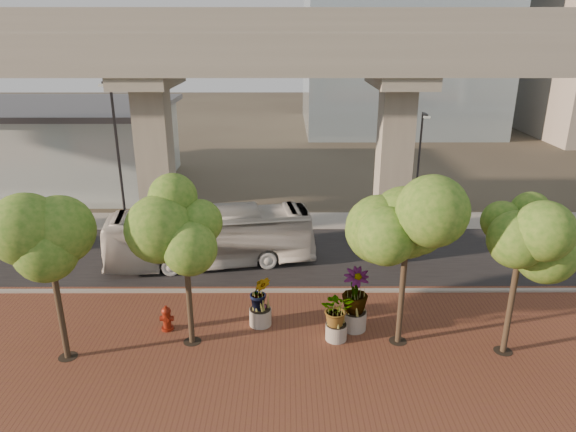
{
  "coord_description": "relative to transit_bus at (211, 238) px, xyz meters",
  "views": [
    {
      "loc": [
        0.57,
        -23.24,
        11.52
      ],
      "look_at": [
        0.66,
        0.5,
        2.9
      ],
      "focal_mm": 32.0,
      "sensor_mm": 36.0,
      "label": 1
    }
  ],
  "objects": [
    {
      "name": "street_tree_near_west",
      "position": [
        0.19,
        -7.21,
        3.49
      ],
      "size": [
        3.77,
        3.77,
        6.64
      ],
      "color": "#403424",
      "rests_on": "ground"
    },
    {
      "name": "fire_hydrant",
      "position": [
        -0.96,
        -6.33,
        -0.9
      ],
      "size": [
        0.54,
        0.49,
        1.08
      ],
      "color": "maroon",
      "rests_on": "ground"
    },
    {
      "name": "streetlamp_east",
      "position": [
        11.62,
        4.7,
        2.69
      ],
      "size": [
        0.35,
        1.03,
        7.13
      ],
      "color": "#303136",
      "rests_on": "ground"
    },
    {
      "name": "ground",
      "position": [
        3.3,
        -1.15,
        -1.48
      ],
      "size": [
        160.0,
        160.0,
        0.0
      ],
      "primitive_type": "plane",
      "color": "#3D352C",
      "rests_on": "ground"
    },
    {
      "name": "asphalt_road",
      "position": [
        3.3,
        0.85,
        -1.46
      ],
      "size": [
        90.0,
        8.0,
        0.04
      ],
      "primitive_type": "cube",
      "color": "black",
      "rests_on": "ground"
    },
    {
      "name": "planter_left",
      "position": [
        2.8,
        -5.96,
        -0.06
      ],
      "size": [
        2.03,
        2.03,
        2.23
      ],
      "color": "gray",
      "rests_on": "ground"
    },
    {
      "name": "curb_strip",
      "position": [
        3.3,
        -3.15,
        -1.4
      ],
      "size": [
        70.0,
        0.25,
        0.16
      ],
      "primitive_type": "cube",
      "color": "gray",
      "rests_on": "ground"
    },
    {
      "name": "transit_bus",
      "position": [
        0.0,
        0.0,
        0.0
      ],
      "size": [
        10.84,
        4.11,
        2.95
      ],
      "primitive_type": "imported",
      "rotation": [
        0.0,
        0.0,
        1.73
      ],
      "color": "silver",
      "rests_on": "ground"
    },
    {
      "name": "far_sidewalk",
      "position": [
        3.3,
        6.35,
        -1.45
      ],
      "size": [
        90.0,
        3.0,
        0.06
      ],
      "primitive_type": "cube",
      "color": "gray",
      "rests_on": "ground"
    },
    {
      "name": "street_tree_far_west",
      "position": [
        -4.27,
        -8.19,
        3.62
      ],
      "size": [
        3.83,
        3.83,
        6.8
      ],
      "color": "#403424",
      "rests_on": "ground"
    },
    {
      "name": "brick_plaza",
      "position": [
        3.3,
        -9.15,
        -1.45
      ],
      "size": [
        70.0,
        13.0,
        0.06
      ],
      "primitive_type": "cube",
      "color": "brown",
      "rests_on": "ground"
    },
    {
      "name": "street_tree_near_east",
      "position": [
        8.24,
        -7.22,
        3.5
      ],
      "size": [
        4.11,
        4.11,
        6.8
      ],
      "color": "#403424",
      "rests_on": "ground"
    },
    {
      "name": "planter_front",
      "position": [
        5.82,
        -7.05,
        -0.17
      ],
      "size": [
        1.87,
        1.87,
        2.05
      ],
      "color": "#ABA69B",
      "rests_on": "ground"
    },
    {
      "name": "planter_right",
      "position": [
        6.61,
        -6.29,
        0.18
      ],
      "size": [
        2.47,
        2.47,
        2.64
      ],
      "color": "gray",
      "rests_on": "ground"
    },
    {
      "name": "station_pavilion",
      "position": [
        -16.7,
        14.85,
        1.74
      ],
      "size": [
        23.0,
        13.0,
        6.3
      ],
      "color": "silver",
      "rests_on": "ground"
    },
    {
      "name": "street_tree_far_east",
      "position": [
        12.09,
        -7.9,
        3.11
      ],
      "size": [
        3.34,
        3.34,
        6.07
      ],
      "color": "#403424",
      "rests_on": "ground"
    },
    {
      "name": "streetlamp_west",
      "position": [
        -5.72,
        4.23,
        3.75
      ],
      "size": [
        0.44,
        1.3,
        8.96
      ],
      "color": "#2F2F34",
      "rests_on": "ground"
    },
    {
      "name": "transit_viaduct",
      "position": [
        3.3,
        0.85,
        5.81
      ],
      "size": [
        72.0,
        5.6,
        12.4
      ],
      "color": "gray",
      "rests_on": "ground"
    }
  ]
}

